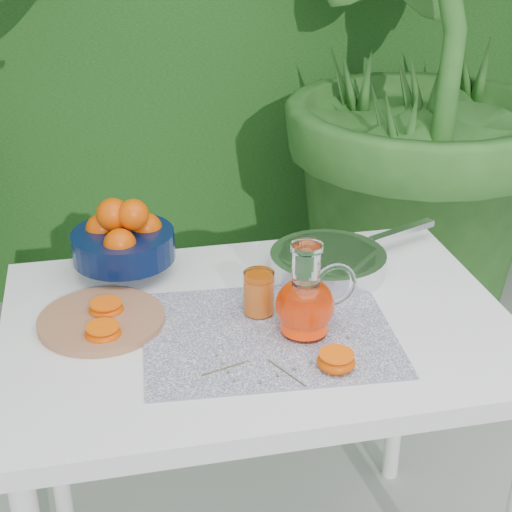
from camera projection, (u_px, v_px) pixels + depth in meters
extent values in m
imported|color=#27591E|center=(404.00, 55.00, 2.52)|extent=(2.56, 2.56, 2.02)
cube|color=white|center=(258.00, 328.00, 1.56)|extent=(1.00, 0.70, 0.04)
cylinder|color=white|center=(51.00, 416.00, 1.91)|extent=(0.04, 0.04, 0.71)
cylinder|color=white|center=(399.00, 371.00, 2.08)|extent=(0.04, 0.04, 0.71)
cube|color=#0B0D42|center=(268.00, 333.00, 1.50)|extent=(0.50, 0.40, 0.00)
cylinder|color=#A66B4B|center=(102.00, 320.00, 1.53)|extent=(0.26, 0.26, 0.02)
cylinder|color=black|center=(125.00, 265.00, 1.72)|extent=(0.09, 0.09, 0.04)
cylinder|color=black|center=(124.00, 245.00, 1.70)|extent=(0.26, 0.26, 0.06)
sphere|color=#D03802|center=(101.00, 229.00, 1.71)|extent=(0.08, 0.08, 0.07)
sphere|color=#D03802|center=(146.00, 228.00, 1.72)|extent=(0.08, 0.08, 0.07)
sphere|color=#D03802|center=(120.00, 245.00, 1.64)|extent=(0.08, 0.08, 0.07)
sphere|color=#D03802|center=(125.00, 223.00, 1.74)|extent=(0.08, 0.08, 0.07)
sphere|color=#D03802|center=(113.00, 214.00, 1.67)|extent=(0.08, 0.08, 0.07)
sphere|color=#D03802|center=(133.00, 215.00, 1.66)|extent=(0.08, 0.08, 0.07)
cylinder|color=white|center=(304.00, 330.00, 1.50)|extent=(0.10, 0.10, 0.01)
ellipsoid|color=white|center=(305.00, 305.00, 1.48)|extent=(0.13, 0.13, 0.11)
cylinder|color=white|center=(306.00, 266.00, 1.44)|extent=(0.06, 0.06, 0.07)
cylinder|color=white|center=(307.00, 247.00, 1.42)|extent=(0.07, 0.07, 0.01)
torus|color=white|center=(334.00, 285.00, 1.48)|extent=(0.09, 0.02, 0.09)
cylinder|color=#E93205|center=(305.00, 311.00, 1.48)|extent=(0.10, 0.10, 0.08)
cylinder|color=white|center=(259.00, 293.00, 1.55)|extent=(0.07, 0.07, 0.09)
cylinder|color=orange|center=(259.00, 296.00, 1.55)|extent=(0.06, 0.06, 0.07)
cylinder|color=#FF4307|center=(259.00, 279.00, 1.53)|extent=(0.06, 0.06, 0.00)
cylinder|color=silver|center=(328.00, 263.00, 1.72)|extent=(0.33, 0.33, 0.05)
cylinder|color=silver|center=(328.00, 255.00, 1.71)|extent=(0.29, 0.29, 0.01)
cube|color=silver|center=(402.00, 231.00, 1.83)|extent=(0.19, 0.10, 0.01)
ellipsoid|color=#D03802|center=(103.00, 334.00, 1.47)|extent=(0.09, 0.09, 0.03)
cylinder|color=#FF4307|center=(103.00, 327.00, 1.47)|extent=(0.08, 0.08, 0.00)
ellipsoid|color=#D03802|center=(106.00, 310.00, 1.55)|extent=(0.09, 0.09, 0.03)
cylinder|color=#FF4307|center=(106.00, 303.00, 1.55)|extent=(0.08, 0.08, 0.00)
ellipsoid|color=#D03802|center=(336.00, 362.00, 1.39)|extent=(0.09, 0.09, 0.03)
cylinder|color=#FF4307|center=(337.00, 354.00, 1.39)|extent=(0.08, 0.08, 0.00)
cylinder|color=brown|center=(286.00, 373.00, 1.38)|extent=(0.05, 0.09, 0.00)
sphere|color=#52773E|center=(261.00, 381.00, 1.35)|extent=(0.01, 0.01, 0.01)
sphere|color=#52773E|center=(278.00, 375.00, 1.37)|extent=(0.01, 0.01, 0.01)
sphere|color=#52773E|center=(295.00, 368.00, 1.39)|extent=(0.01, 0.01, 0.01)
sphere|color=#52773E|center=(311.00, 362.00, 1.41)|extent=(0.01, 0.01, 0.01)
cylinder|color=brown|center=(318.00, 327.00, 1.52)|extent=(0.09, 0.08, 0.00)
sphere|color=#52773E|center=(289.00, 316.00, 1.55)|extent=(0.01, 0.01, 0.01)
sphere|color=#52773E|center=(308.00, 323.00, 1.53)|extent=(0.01, 0.01, 0.01)
sphere|color=#52773E|center=(328.00, 330.00, 1.50)|extent=(0.01, 0.01, 0.01)
sphere|color=#52773E|center=(348.00, 337.00, 1.48)|extent=(0.01, 0.01, 0.01)
cylinder|color=brown|center=(225.00, 368.00, 1.39)|extent=(0.09, 0.03, 0.00)
sphere|color=#52773E|center=(234.00, 380.00, 1.36)|extent=(0.01, 0.01, 0.01)
sphere|color=#52773E|center=(228.00, 371.00, 1.38)|extent=(0.01, 0.01, 0.01)
sphere|color=#52773E|center=(222.00, 363.00, 1.40)|extent=(0.01, 0.01, 0.01)
sphere|color=#52773E|center=(217.00, 355.00, 1.43)|extent=(0.01, 0.01, 0.01)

